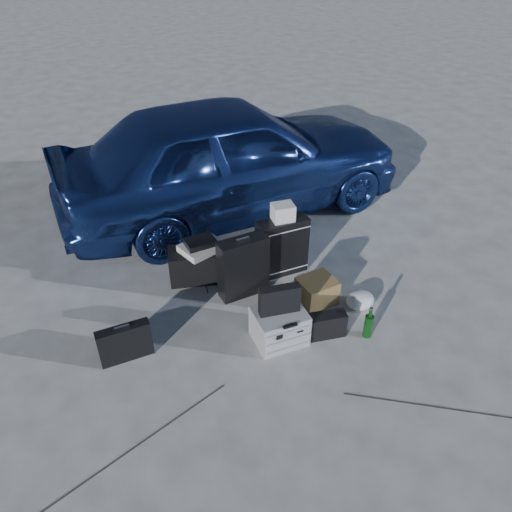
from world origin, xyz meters
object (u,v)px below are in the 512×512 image
(briefcase, at_px, (125,343))
(duffel_bag, at_px, (203,264))
(suitcase_right, at_px, (282,247))
(pelican_case, at_px, (279,326))
(suitcase_left, at_px, (243,267))
(car, at_px, (231,156))
(cardboard_box, at_px, (317,291))
(green_bottle, at_px, (369,323))

(briefcase, relative_size, duffel_bag, 0.65)
(suitcase_right, distance_m, duffel_bag, 0.89)
(briefcase, bearing_deg, pelican_case, -15.09)
(briefcase, bearing_deg, suitcase_left, 17.09)
(car, bearing_deg, briefcase, 137.26)
(suitcase_right, height_order, cardboard_box, suitcase_right)
(pelican_case, distance_m, suitcase_right, 1.09)
(car, distance_m, green_bottle, 2.90)
(cardboard_box, bearing_deg, suitcase_right, 99.60)
(suitcase_left, bearing_deg, car, 68.34)
(cardboard_box, height_order, green_bottle, green_bottle)
(car, distance_m, cardboard_box, 2.26)
(suitcase_right, xyz_separation_m, cardboard_box, (0.10, -0.61, -0.20))
(pelican_case, bearing_deg, suitcase_right, 64.40)
(pelican_case, xyz_separation_m, green_bottle, (0.80, -0.31, -0.00))
(pelican_case, bearing_deg, cardboard_box, 31.61)
(cardboard_box, bearing_deg, green_bottle, -73.70)
(pelican_case, bearing_deg, car, 80.02)
(suitcase_left, bearing_deg, suitcase_right, 14.00)
(suitcase_left, xyz_separation_m, duffel_bag, (-0.30, 0.43, -0.16))
(car, xyz_separation_m, suitcase_left, (-0.58, -1.73, -0.42))
(suitcase_left, relative_size, cardboard_box, 1.86)
(duffel_bag, bearing_deg, briefcase, -125.58)
(car, relative_size, green_bottle, 13.16)
(duffel_bag, bearing_deg, pelican_case, -59.11)
(car, xyz_separation_m, suitcase_right, (-0.04, -1.56, -0.42))
(suitcase_left, height_order, green_bottle, suitcase_left)
(car, relative_size, cardboard_box, 12.20)
(pelican_case, distance_m, briefcase, 1.43)
(pelican_case, bearing_deg, suitcase_left, 94.51)
(car, height_order, cardboard_box, car)
(cardboard_box, xyz_separation_m, green_bottle, (0.19, -0.65, 0.03))
(pelican_case, bearing_deg, duffel_bag, 107.53)
(green_bottle, bearing_deg, pelican_case, 158.65)
(suitcase_left, bearing_deg, cardboard_box, -38.10)
(briefcase, relative_size, suitcase_right, 0.71)
(suitcase_left, distance_m, suitcase_right, 0.56)
(suitcase_right, bearing_deg, briefcase, -162.04)
(briefcase, height_order, green_bottle, briefcase)
(pelican_case, xyz_separation_m, suitcase_right, (0.51, 0.95, 0.17))
(suitcase_left, bearing_deg, green_bottle, -56.11)
(car, relative_size, duffel_bag, 6.04)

